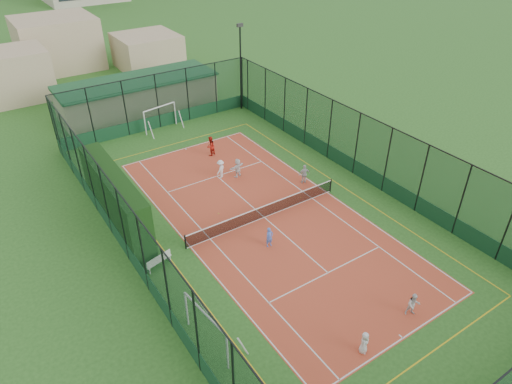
# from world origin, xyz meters

# --- Properties ---
(ground) EXTENTS (300.00, 300.00, 0.00)m
(ground) POSITION_xyz_m (0.00, 0.00, 0.00)
(ground) COLOR #295B1F
(ground) RESTS_ON ground
(court_slab) EXTENTS (11.17, 23.97, 0.01)m
(court_slab) POSITION_xyz_m (0.00, 0.00, 0.01)
(court_slab) COLOR #C8432C
(court_slab) RESTS_ON ground
(tennis_net) EXTENTS (11.67, 0.12, 1.06)m
(tennis_net) POSITION_xyz_m (0.00, 0.00, 0.53)
(tennis_net) COLOR black
(tennis_net) RESTS_ON ground
(perimeter_fence) EXTENTS (18.12, 34.12, 5.00)m
(perimeter_fence) POSITION_xyz_m (0.00, 0.00, 2.50)
(perimeter_fence) COLOR #113422
(perimeter_fence) RESTS_ON ground
(floodlight_ne) EXTENTS (0.60, 0.26, 8.25)m
(floodlight_ne) POSITION_xyz_m (8.60, 16.60, 4.12)
(floodlight_ne) COLOR black
(floodlight_ne) RESTS_ON ground
(clubhouse) EXTENTS (15.20, 7.20, 3.15)m
(clubhouse) POSITION_xyz_m (0.00, 22.00, 1.57)
(clubhouse) COLOR tan
(clubhouse) RESTS_ON ground
(hedge_left) EXTENTS (1.37, 9.15, 4.00)m
(hedge_left) POSITION_xyz_m (-8.30, 4.37, 2.00)
(hedge_left) COLOR black
(hedge_left) RESTS_ON ground
(white_bench) EXTENTS (1.72, 0.84, 0.93)m
(white_bench) POSITION_xyz_m (-7.80, -0.54, 0.47)
(white_bench) COLOR white
(white_bench) RESTS_ON ground
(futsal_goal_near) EXTENTS (3.49, 1.37, 2.20)m
(futsal_goal_near) POSITION_xyz_m (-8.10, -6.96, 1.10)
(futsal_goal_near) COLOR white
(futsal_goal_near) RESTS_ON ground
(futsal_goal_far) EXTENTS (3.52, 1.62, 2.19)m
(futsal_goal_far) POSITION_xyz_m (-0.11, 16.49, 1.09)
(futsal_goal_far) COLOR white
(futsal_goal_far) RESTS_ON ground
(child_near_left) EXTENTS (0.72, 0.67, 1.24)m
(child_near_left) POSITION_xyz_m (-2.17, -11.34, 0.63)
(child_near_left) COLOR white
(child_near_left) RESTS_ON court_slab
(child_near_mid) EXTENTS (0.50, 0.34, 1.35)m
(child_near_mid) POSITION_xyz_m (-1.42, -2.59, 0.68)
(child_near_mid) COLOR #4E76DE
(child_near_mid) RESTS_ON court_slab
(child_near_right) EXTENTS (0.83, 0.78, 1.35)m
(child_near_right) POSITION_xyz_m (1.54, -11.07, 0.69)
(child_near_right) COLOR silver
(child_near_right) RESTS_ON court_slab
(child_far_left) EXTENTS (1.09, 0.96, 1.46)m
(child_far_left) POSITION_xyz_m (0.17, 6.08, 0.74)
(child_far_left) COLOR white
(child_far_left) RESTS_ON court_slab
(child_far_right) EXTENTS (0.95, 0.61, 1.51)m
(child_far_right) POSITION_xyz_m (4.93, 1.97, 0.76)
(child_far_right) COLOR silver
(child_far_right) RESTS_ON court_slab
(child_far_back) EXTENTS (1.45, 0.74, 1.49)m
(child_far_back) POSITION_xyz_m (1.31, 5.50, 0.76)
(child_far_back) COLOR white
(child_far_back) RESTS_ON court_slab
(coach) EXTENTS (0.98, 0.89, 1.66)m
(coach) POSITION_xyz_m (1.26, 9.63, 0.84)
(coach) COLOR red
(coach) RESTS_ON court_slab
(tennis_balls) EXTENTS (5.90, 1.59, 0.07)m
(tennis_balls) POSITION_xyz_m (0.42, 1.16, 0.04)
(tennis_balls) COLOR #CCE033
(tennis_balls) RESTS_ON court_slab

